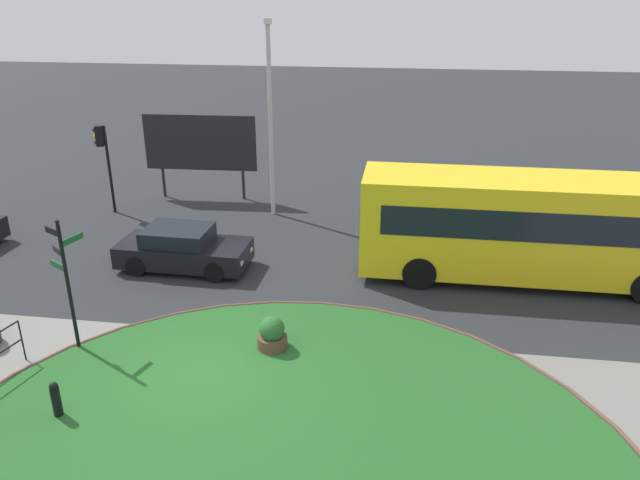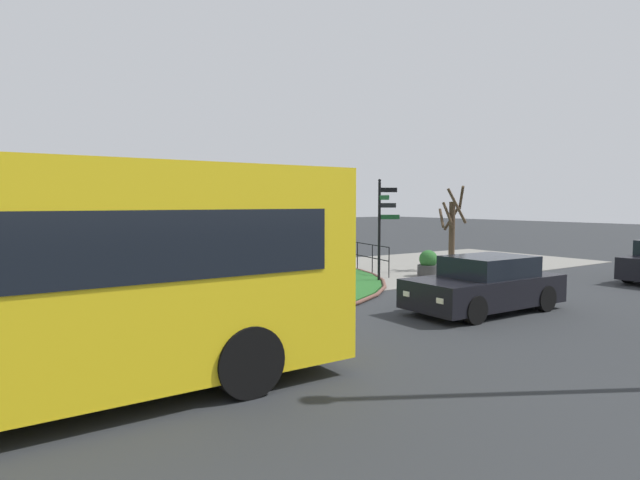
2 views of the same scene
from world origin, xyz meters
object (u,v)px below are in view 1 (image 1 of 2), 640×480
(car_near_lane, at_px, (183,249))
(lamppost_tall, at_px, (270,114))
(bus_yellow, at_px, (530,226))
(billboard_left, at_px, (200,144))
(signpost_directional, at_px, (66,275))
(traffic_light_near, at_px, (103,150))
(bollard_foreground, at_px, (56,400))
(planter_kerbside, at_px, (272,336))

(car_near_lane, bearing_deg, lamppost_tall, 73.75)
(bus_yellow, relative_size, billboard_left, 2.13)
(signpost_directional, distance_m, traffic_light_near, 10.26)
(signpost_directional, relative_size, lamppost_tall, 0.47)
(bollard_foreground, xyz_separation_m, bus_yellow, (10.61, 8.24, 1.26))
(car_near_lane, distance_m, lamppost_tall, 6.55)
(bus_yellow, bearing_deg, traffic_light_near, -14.06)
(bollard_foreground, height_order, lamppost_tall, lamppost_tall)
(traffic_light_near, bearing_deg, car_near_lane, 121.08)
(bollard_foreground, distance_m, billboard_left, 14.64)
(traffic_light_near, distance_m, billboard_left, 3.87)
(planter_kerbside, bearing_deg, billboard_left, 115.79)
(billboard_left, bearing_deg, car_near_lane, -79.48)
(signpost_directional, distance_m, bus_yellow, 12.89)
(lamppost_tall, bearing_deg, traffic_light_near, -173.34)
(bus_yellow, height_order, planter_kerbside, bus_yellow)
(bollard_foreground, xyz_separation_m, billboard_left, (-1.61, 14.42, 1.88))
(car_near_lane, distance_m, traffic_light_near, 6.87)
(bollard_foreground, xyz_separation_m, car_near_lane, (-0.00, 7.51, 0.18))
(signpost_directional, bearing_deg, billboard_left, 93.08)
(car_near_lane, relative_size, traffic_light_near, 1.20)
(bus_yellow, distance_m, lamppost_tall, 10.26)
(signpost_directional, xyz_separation_m, traffic_light_near, (-3.74, 9.54, 0.54))
(bollard_foreground, height_order, car_near_lane, car_near_lane)
(signpost_directional, xyz_separation_m, car_near_lane, (0.97, 4.92, -1.37))
(lamppost_tall, distance_m, billboard_left, 4.03)
(bus_yellow, bearing_deg, billboard_left, -26.67)
(signpost_directional, height_order, billboard_left, billboard_left)
(billboard_left, bearing_deg, lamppost_tall, -27.30)
(signpost_directional, relative_size, billboard_left, 0.73)
(car_near_lane, bearing_deg, planter_kerbside, -46.92)
(signpost_directional, bearing_deg, bollard_foreground, -69.40)
(bus_yellow, distance_m, car_near_lane, 10.69)
(signpost_directional, height_order, bollard_foreground, signpost_directional)
(bus_yellow, bearing_deg, planter_kerbside, 37.03)
(bus_yellow, relative_size, lamppost_tall, 1.37)
(bus_yellow, relative_size, car_near_lane, 2.41)
(lamppost_tall, distance_m, planter_kerbside, 10.55)
(bollard_foreground, relative_size, billboard_left, 0.19)
(bollard_foreground, relative_size, planter_kerbside, 0.96)
(bollard_foreground, relative_size, bus_yellow, 0.09)
(lamppost_tall, height_order, billboard_left, lamppost_tall)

